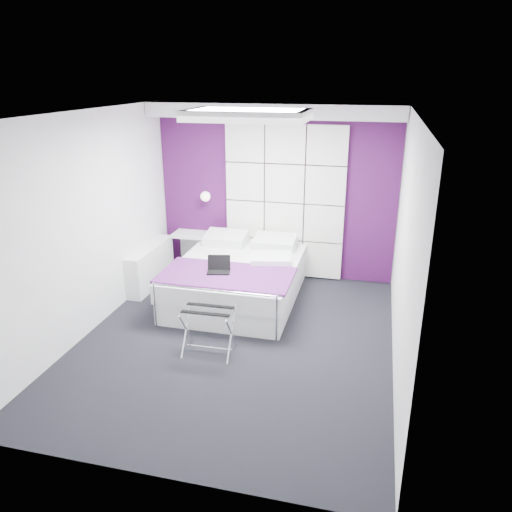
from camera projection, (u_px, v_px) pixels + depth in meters
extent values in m
plane|color=black|center=(236.00, 340.00, 5.92)|extent=(4.40, 4.40, 0.00)
plane|color=white|center=(233.00, 113.00, 5.02)|extent=(4.40, 4.40, 0.00)
plane|color=silver|center=(276.00, 192.00, 7.47)|extent=(3.60, 0.00, 3.60)
plane|color=silver|center=(88.00, 225.00, 5.87)|extent=(0.00, 4.40, 4.40)
plane|color=silver|center=(405.00, 249.00, 5.06)|extent=(0.00, 4.40, 4.40)
cube|color=#400F42|center=(275.00, 193.00, 7.47)|extent=(3.58, 0.02, 2.58)
cube|color=white|center=(273.00, 110.00, 6.83)|extent=(3.58, 0.50, 0.20)
sphere|color=white|center=(206.00, 196.00, 7.61)|extent=(0.15, 0.15, 0.15)
cube|color=white|center=(151.00, 266.00, 7.38)|extent=(0.22, 1.20, 0.60)
cube|color=white|center=(237.00, 289.00, 6.94)|extent=(1.59, 1.99, 0.30)
cube|color=silver|center=(237.00, 271.00, 6.85)|extent=(1.63, 2.03, 0.25)
cube|color=#4C195E|center=(226.00, 275.00, 6.35)|extent=(1.69, 0.89, 0.03)
cube|color=white|center=(190.00, 234.00, 7.85)|extent=(0.49, 0.38, 0.05)
cube|color=black|center=(208.00, 310.00, 5.49)|extent=(0.55, 0.40, 0.01)
cube|color=black|center=(219.00, 272.00, 6.39)|extent=(0.29, 0.20, 0.02)
cube|color=black|center=(221.00, 261.00, 6.45)|extent=(0.29, 0.01, 0.19)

